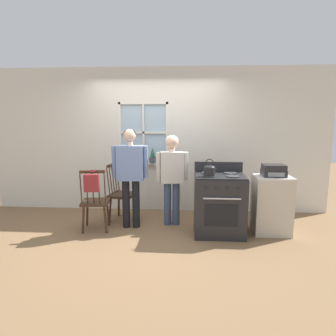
% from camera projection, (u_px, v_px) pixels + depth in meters
% --- Properties ---
extents(ground_plane, '(16.00, 16.00, 0.00)m').
position_uv_depth(ground_plane, '(148.00, 237.00, 4.51)').
color(ground_plane, brown).
extents(wall_back, '(6.40, 0.16, 2.70)m').
position_uv_depth(wall_back, '(158.00, 141.00, 5.67)').
color(wall_back, silver).
rests_on(wall_back, ground_plane).
extents(chair_by_window, '(0.47, 0.46, 1.00)m').
position_uv_depth(chair_by_window, '(95.00, 202.00, 4.74)').
color(chair_by_window, '#3D2819').
rests_on(chair_by_window, ground_plane).
extents(chair_near_wall, '(0.48, 0.50, 1.00)m').
position_uv_depth(chair_near_wall, '(121.00, 195.00, 5.21)').
color(chair_near_wall, '#3D2819').
rests_on(chair_near_wall, ground_plane).
extents(person_elderly_left, '(0.58, 0.24, 1.60)m').
position_uv_depth(person_elderly_left, '(130.00, 169.00, 4.78)').
color(person_elderly_left, black).
rests_on(person_elderly_left, ground_plane).
extents(person_teen_center, '(0.54, 0.27, 1.50)m').
position_uv_depth(person_teen_center, '(172.00, 171.00, 4.91)').
color(person_teen_center, '#384766').
rests_on(person_teen_center, ground_plane).
extents(stove, '(0.76, 0.68, 1.08)m').
position_uv_depth(stove, '(219.00, 204.00, 4.59)').
color(stove, '#232326').
rests_on(stove, ground_plane).
extents(kettle, '(0.21, 0.17, 0.25)m').
position_uv_depth(kettle, '(209.00, 170.00, 4.38)').
color(kettle, black).
rests_on(kettle, stove).
extents(potted_plant, '(0.13, 0.13, 0.31)m').
position_uv_depth(potted_plant, '(153.00, 157.00, 5.64)').
color(potted_plant, '#42474C').
rests_on(potted_plant, wall_back).
extents(handbag, '(0.23, 0.21, 0.31)m').
position_uv_depth(handbag, '(92.00, 183.00, 4.44)').
color(handbag, maroon).
rests_on(handbag, chair_by_window).
extents(side_counter, '(0.55, 0.50, 0.90)m').
position_uv_depth(side_counter, '(271.00, 204.00, 4.64)').
color(side_counter, beige).
rests_on(side_counter, ground_plane).
extents(stereo, '(0.34, 0.29, 0.18)m').
position_uv_depth(stereo, '(274.00, 171.00, 4.53)').
color(stereo, '#232326').
rests_on(stereo, side_counter).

